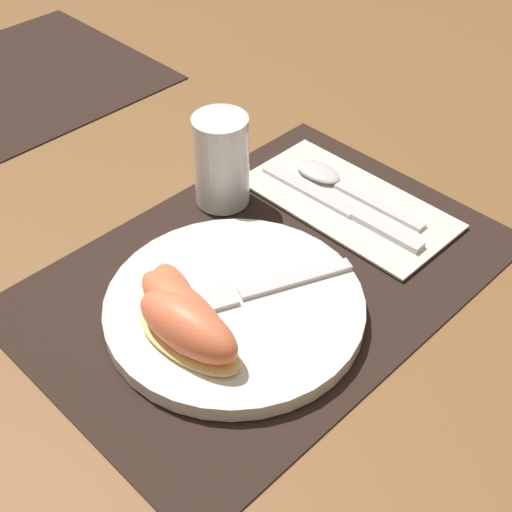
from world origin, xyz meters
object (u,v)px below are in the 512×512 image
object	(u,v)px
plate	(235,307)
citrus_wedge_1	(185,316)
spoon	(334,180)
citrus_wedge_2	(188,329)
fork	(245,294)
juice_glass	(222,166)
citrus_wedge_0	(173,307)
knife	(343,207)

from	to	relation	value
plate	citrus_wedge_1	xyz separation A→B (m)	(-0.05, 0.01, 0.03)
spoon	citrus_wedge_2	distance (m)	0.29
fork	citrus_wedge_1	size ratio (longest dim) A/B	1.31
plate	juice_glass	bearing A→B (deg)	50.62
fork	plate	bearing A→B (deg)	170.54
citrus_wedge_2	citrus_wedge_0	bearing A→B (deg)	72.31
citrus_wedge_2	juice_glass	bearing A→B (deg)	39.84
juice_glass	citrus_wedge_2	distance (m)	0.23
plate	knife	size ratio (longest dim) A/B	1.14
juice_glass	knife	world-z (taller)	juice_glass
plate	citrus_wedge_2	size ratio (longest dim) A/B	2.13
spoon	juice_glass	bearing A→B (deg)	146.43
citrus_wedge_2	plate	bearing A→B (deg)	9.27
juice_glass	citrus_wedge_0	bearing A→B (deg)	-145.31
fork	knife	bearing A→B (deg)	9.27
spoon	knife	bearing A→B (deg)	-127.01
juice_glass	citrus_wedge_0	size ratio (longest dim) A/B	0.85
citrus_wedge_0	citrus_wedge_2	distance (m)	0.03
knife	fork	distance (m)	0.18
knife	spoon	world-z (taller)	spoon
plate	citrus_wedge_2	world-z (taller)	citrus_wedge_2
fork	spoon	bearing A→B (deg)	18.04
spoon	citrus_wedge_1	distance (m)	0.28
knife	spoon	distance (m)	0.05
knife	spoon	xyz separation A→B (m)	(0.03, 0.04, 0.00)
citrus_wedge_0	knife	bearing A→B (deg)	1.25
plate	fork	world-z (taller)	fork
fork	citrus_wedge_0	size ratio (longest dim) A/B	1.45
citrus_wedge_0	citrus_wedge_1	world-z (taller)	citrus_wedge_1
spoon	citrus_wedge_2	world-z (taller)	citrus_wedge_2
juice_glass	fork	size ratio (longest dim) A/B	0.59
juice_glass	knife	bearing A→B (deg)	-54.44
citrus_wedge_0	citrus_wedge_2	xyz separation A→B (m)	(-0.01, -0.03, 0.00)
fork	citrus_wedge_2	distance (m)	0.08
plate	citrus_wedge_0	size ratio (longest dim) A/B	1.99
citrus_wedge_1	citrus_wedge_2	distance (m)	0.02
plate	citrus_wedge_2	distance (m)	0.07
citrus_wedge_1	citrus_wedge_0	bearing A→B (deg)	90.55
citrus_wedge_1	juice_glass	bearing A→B (deg)	38.37
plate	citrus_wedge_2	bearing A→B (deg)	-170.73
fork	juice_glass	bearing A→B (deg)	54.23
knife	citrus_wedge_2	distance (m)	0.26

